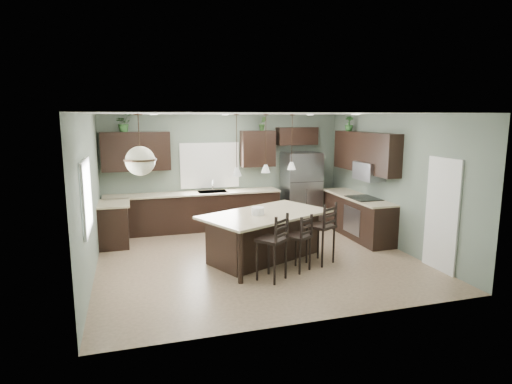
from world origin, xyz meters
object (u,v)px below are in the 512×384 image
object	(u,v)px
bar_stool_center	(298,242)
bar_stool_right	(321,233)
kitchen_island	(265,236)
serving_dish	(258,211)
refrigerator	(301,189)
plant_back_left	(124,123)
bar_stool_left	(272,247)

from	to	relation	value
bar_stool_center	bar_stool_right	world-z (taller)	bar_stool_right
kitchen_island	serving_dish	bearing A→B (deg)	-180.00
refrigerator	kitchen_island	size ratio (longest dim) A/B	0.77
serving_dish	plant_back_left	bearing A→B (deg)	130.51
refrigerator	serving_dish	size ratio (longest dim) A/B	7.71
bar_stool_center	bar_stool_right	distance (m)	0.61
refrigerator	kitchen_island	distance (m)	3.01
kitchen_island	bar_stool_left	bearing A→B (deg)	-127.24
serving_dish	bar_stool_left	distance (m)	1.04
refrigerator	plant_back_left	bearing A→B (deg)	176.70
refrigerator	bar_stool_left	xyz separation A→B (m)	(-1.96, -3.45, -0.34)
refrigerator	bar_stool_right	size ratio (longest dim) A/B	1.56
bar_stool_center	plant_back_left	xyz separation A→B (m)	(-2.90, 3.41, 2.08)
refrigerator	bar_stool_left	bearing A→B (deg)	-119.65
serving_dish	bar_stool_right	world-z (taller)	bar_stool_right
refrigerator	kitchen_island	world-z (taller)	refrigerator
refrigerator	bar_stool_center	size ratio (longest dim) A/B	1.77
bar_stool_center	plant_back_left	bearing A→B (deg)	98.16
bar_stool_left	plant_back_left	world-z (taller)	plant_back_left
kitchen_island	plant_back_left	size ratio (longest dim) A/B	5.85
refrigerator	plant_back_left	size ratio (longest dim) A/B	4.48
refrigerator	serving_dish	world-z (taller)	refrigerator
bar_stool_left	plant_back_left	distance (m)	4.80
plant_back_left	bar_stool_center	bearing A→B (deg)	-49.61
bar_stool_center	serving_dish	bearing A→B (deg)	97.63
refrigerator	bar_stool_right	distance (m)	3.04
kitchen_island	plant_back_left	bearing A→B (deg)	108.65
bar_stool_left	plant_back_left	size ratio (longest dim) A/B	2.82
bar_stool_center	plant_back_left	size ratio (longest dim) A/B	2.53
bar_stool_left	bar_stool_right	distance (m)	1.27
kitchen_island	bar_stool_center	xyz separation A→B (m)	(0.37, -0.75, 0.06)
bar_stool_left	serving_dish	bearing A→B (deg)	49.18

